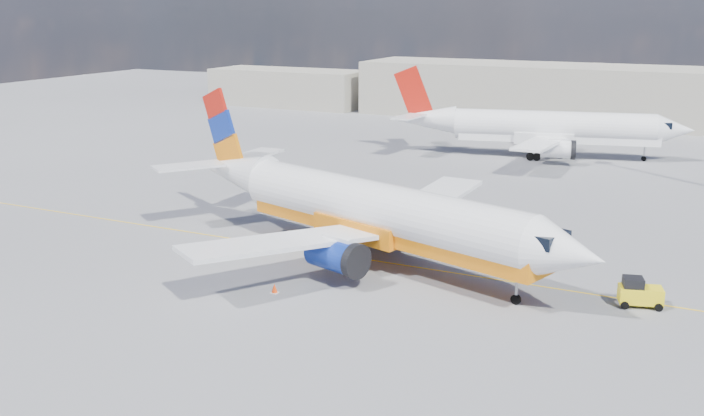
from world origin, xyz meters
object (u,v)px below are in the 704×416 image
at_px(gse_tug, 639,293).
at_px(traffic_cone, 274,288).
at_px(main_jet, 369,210).
at_px(second_jet, 544,128).

distance_m(gse_tug, traffic_cone, 21.01).
relative_size(main_jet, traffic_cone, 59.39).
bearing_deg(second_jet, main_jet, -106.20).
bearing_deg(main_jet, second_jet, 104.72).
relative_size(gse_tug, traffic_cone, 4.52).
xyz_separation_m(main_jet, traffic_cone, (-2.43, -7.98, -3.21)).
bearing_deg(gse_tug, second_jet, 93.89).
relative_size(main_jet, second_jet, 1.05).
bearing_deg(traffic_cone, gse_tug, 20.57).
distance_m(main_jet, second_jet, 41.85).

